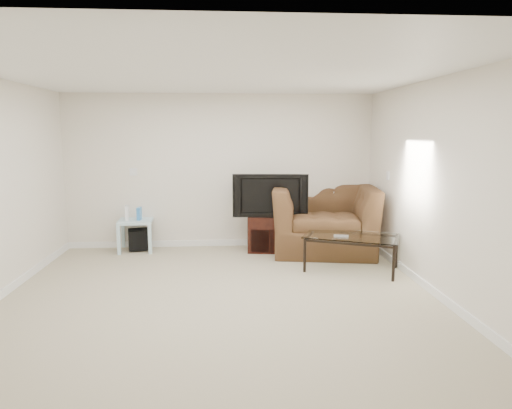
{
  "coord_description": "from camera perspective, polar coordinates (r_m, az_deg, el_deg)",
  "views": [
    {
      "loc": [
        0.08,
        -4.98,
        1.88
      ],
      "look_at": [
        0.5,
        1.2,
        0.9
      ],
      "focal_mm": 32.0,
      "sensor_mm": 36.0,
      "label": 1
    }
  ],
  "objects": [
    {
      "name": "plate_right_outlet",
      "position": [
        6.91,
        16.67,
        -4.61
      ],
      "size": [
        0.02,
        0.08,
        0.12
      ],
      "primitive_type": "cube",
      "color": "white",
      "rests_on": "wall_right"
    },
    {
      "name": "wall_right",
      "position": [
        5.58,
        21.88,
        1.85
      ],
      "size": [
        0.02,
        5.0,
        2.5
      ],
      "primitive_type": "cube",
      "color": "silver",
      "rests_on": "ground"
    },
    {
      "name": "floor",
      "position": [
        5.33,
        -4.58,
        -11.71
      ],
      "size": [
        5.0,
        5.0,
        0.0
      ],
      "primitive_type": "plane",
      "color": "tan",
      "rests_on": "ground"
    },
    {
      "name": "game_console",
      "position": [
        7.51,
        -15.83,
        -1.02
      ],
      "size": [
        0.08,
        0.17,
        0.23
      ],
      "primitive_type": "cube",
      "rotation": [
        0.0,
        0.0,
        0.18
      ],
      "color": "white",
      "rests_on": "side_table"
    },
    {
      "name": "plate_right_switch",
      "position": [
        7.04,
        16.16,
        3.5
      ],
      "size": [
        0.02,
        0.09,
        0.13
      ],
      "primitive_type": "cube",
      "color": "white",
      "rests_on": "wall_right"
    },
    {
      "name": "television",
      "position": [
        7.18,
        1.79,
        1.23
      ],
      "size": [
        1.1,
        0.31,
        0.67
      ],
      "primitive_type": "imported",
      "rotation": [
        0.0,
        0.0,
        -0.09
      ],
      "color": "black",
      "rests_on": "tv_stand"
    },
    {
      "name": "subwoofer",
      "position": [
        7.61,
        -14.47,
        -4.22
      ],
      "size": [
        0.38,
        0.38,
        0.32
      ],
      "primitive_type": "cube",
      "rotation": [
        0.0,
        0.0,
        0.22
      ],
      "color": "black",
      "rests_on": "floor"
    },
    {
      "name": "plate_back",
      "position": [
        7.64,
        -15.08,
        3.95
      ],
      "size": [
        0.12,
        0.02,
        0.12
      ],
      "primitive_type": "cube",
      "color": "white",
      "rests_on": "wall_back"
    },
    {
      "name": "tv_stand",
      "position": [
        7.32,
        1.78,
        -3.59
      ],
      "size": [
        0.75,
        0.57,
        0.57
      ],
      "primitive_type": null,
      "rotation": [
        0.0,
        0.0,
        -0.13
      ],
      "color": "black",
      "rests_on": "floor"
    },
    {
      "name": "remote",
      "position": [
        6.27,
        10.59,
        -3.87
      ],
      "size": [
        0.2,
        0.11,
        0.02
      ],
      "primitive_type": "cube",
      "rotation": [
        0.0,
        0.0,
        -0.28
      ],
      "color": "#B2B2B7",
      "rests_on": "coffee_table"
    },
    {
      "name": "dvd_player",
      "position": [
        7.24,
        1.78,
        -2.17
      ],
      "size": [
        0.45,
        0.34,
        0.06
      ],
      "primitive_type": "cube",
      "rotation": [
        0.0,
        0.0,
        -0.13
      ],
      "color": "black",
      "rests_on": "tv_stand"
    },
    {
      "name": "wall_back",
      "position": [
        7.51,
        -4.5,
        4.15
      ],
      "size": [
        5.0,
        0.02,
        2.5
      ],
      "primitive_type": "cube",
      "color": "silver",
      "rests_on": "ground"
    },
    {
      "name": "side_table",
      "position": [
        7.58,
        -14.75,
        -3.71
      ],
      "size": [
        0.56,
        0.56,
        0.5
      ],
      "primitive_type": null,
      "rotation": [
        0.0,
        0.0,
        0.07
      ],
      "color": "silver",
      "rests_on": "floor"
    },
    {
      "name": "ceiling",
      "position": [
        5.02,
        -4.95,
        16.04
      ],
      "size": [
        5.0,
        5.0,
        0.0
      ],
      "primitive_type": "plane",
      "color": "white",
      "rests_on": "ground"
    },
    {
      "name": "game_case",
      "position": [
        7.48,
        -14.39,
        -1.11
      ],
      "size": [
        0.06,
        0.15,
        0.2
      ],
      "primitive_type": "cube",
      "rotation": [
        0.0,
        0.0,
        -0.05
      ],
      "color": "#337FCC",
      "rests_on": "side_table"
    },
    {
      "name": "recliner",
      "position": [
        7.3,
        8.56,
        -0.41
      ],
      "size": [
        1.75,
        1.28,
        1.4
      ],
      "primitive_type": "imported",
      "rotation": [
        0.0,
        0.0,
        -0.16
      ],
      "color": "#523021",
      "rests_on": "floor"
    },
    {
      "name": "coffee_table",
      "position": [
        6.44,
        11.81,
        -5.93
      ],
      "size": [
        1.42,
        1.15,
        0.49
      ],
      "primitive_type": null,
      "rotation": [
        0.0,
        0.0,
        -0.41
      ],
      "color": "black",
      "rests_on": "floor"
    }
  ]
}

